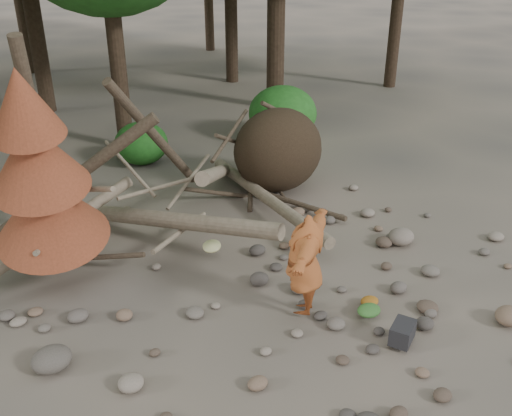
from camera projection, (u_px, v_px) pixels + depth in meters
ground at (322, 313)px, 9.32m from camera, size 120.00×120.00×0.00m
deadfall_pile at (260, 158)px, 13.03m from camera, size 8.55×5.24×3.30m
dead_conifer at (40, 176)px, 9.09m from camera, size 2.06×2.16×4.35m
bush_mid at (141, 143)px, 15.07m from camera, size 1.40×1.40×1.12m
bush_right at (283, 113)px, 16.69m from camera, size 2.00×2.00×1.60m
frisbee_thrower at (305, 265)px, 8.88m from camera, size 2.78×1.74×1.75m
backpack at (402, 336)px, 8.58m from camera, size 0.53×0.45×0.30m
cloth_green at (369, 313)px, 9.21m from camera, size 0.41×0.34×0.15m
cloth_orange at (369, 304)px, 9.46m from camera, size 0.33×0.27×0.12m
boulder_front_right at (509, 316)px, 9.03m from camera, size 0.47×0.42×0.28m
boulder_mid_right at (401, 237)px, 11.32m from camera, size 0.54×0.49×0.32m
boulder_mid_left at (52, 359)px, 8.08m from camera, size 0.57×0.52×0.34m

